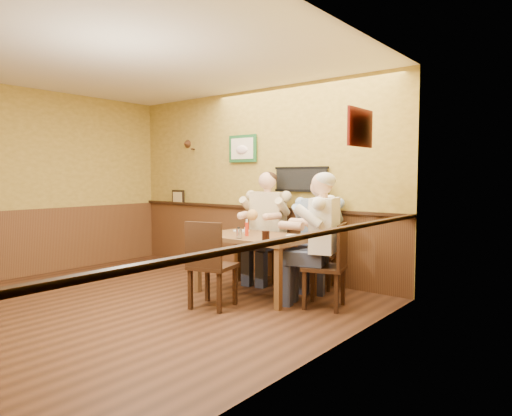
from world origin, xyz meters
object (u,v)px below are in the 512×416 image
Objects in this scene: diner_white_elder at (324,247)px; chair_back_right at (319,254)px; pepper_shaker at (239,231)px; cola_tumbler at (266,236)px; chair_back_left at (268,246)px; chair_near_side at (213,264)px; water_glass_mid at (239,234)px; diner_tan_shirt at (268,232)px; chair_right_end at (324,265)px; dining_table at (255,243)px; water_glass_left at (215,230)px; hot_sauce_bottle at (247,228)px; diner_blue_polo at (319,239)px; salt_shaker at (246,230)px.

chair_back_right is at bearing -162.15° from diner_white_elder.
diner_white_elder is at bearing 4.55° from pepper_shaker.
chair_back_left is at bearing 125.97° from cola_tumbler.
water_glass_mid is at bearing -108.97° from chair_near_side.
diner_white_elder reaches higher than chair_back_left.
cola_tumbler reaches higher than pepper_shaker.
chair_right_end is at bearing -37.70° from diner_tan_shirt.
chair_near_side reaches higher than water_glass_mid.
diner_tan_shirt reaches higher than dining_table.
diner_white_elder is (1.32, -0.68, -0.01)m from diner_tan_shirt.
chair_right_end is 0.70× the size of diner_white_elder.
water_glass_left is 0.87m from cola_tumbler.
hot_sauce_bottle is at bearing -136.50° from chair_back_right.
chair_near_side is at bearing -124.20° from diner_blue_polo.
diner_blue_polo reaches higher than dining_table.
water_glass_mid is 0.95× the size of cola_tumbler.
chair_near_side is 0.72× the size of diner_white_elder.
water_glass_mid is (0.49, -0.09, 0.00)m from water_glass_left.
salt_shaker is at bearing -108.37° from chair_right_end.
diner_blue_polo reaches higher than water_glass_mid.
diner_blue_polo is (-0.52, 0.76, 0.17)m from chair_right_end.
chair_near_side is (-0.01, -0.75, -0.16)m from dining_table.
dining_table is 0.78m from diner_tan_shirt.
pepper_shaker is (-0.68, -0.86, 0.34)m from chair_back_right.
hot_sauce_bottle is at bearing -136.50° from diner_blue_polo.
chair_back_left is 8.31× the size of cola_tumbler.
cola_tumbler is 0.62× the size of hot_sauce_bottle.
salt_shaker is at bearing 87.51° from pepper_shaker.
dining_table is at bearing -16.44° from salt_shaker.
hot_sauce_bottle is 0.25m from salt_shaker.
diner_blue_polo is 11.71× the size of water_glass_mid.
cola_tumbler is at bearing -110.06° from chair_back_right.
dining_table is 0.98m from diner_white_elder.
chair_back_right is 1.26m from water_glass_mid.
diner_white_elder reaches higher than diner_blue_polo.
water_glass_left is 0.44m from hot_sauce_bottle.
water_glass_left is 1.38× the size of salt_shaker.
water_glass_mid is (0.02, -0.34, 0.15)m from dining_table.
dining_table is at bearing 142.57° from cola_tumbler.
water_glass_mid is 0.24m from hot_sauce_bottle.
chair_back_left reaches higher than pepper_shaker.
cola_tumbler is 0.67m from pepper_shaker.
chair_near_side reaches higher than pepper_shaker.
water_glass_left is at bearing -108.41° from diner_tan_shirt.
diner_blue_polo is (0.79, 0.08, 0.17)m from chair_back_left.
hot_sauce_bottle is (0.29, -0.82, 0.15)m from diner_tan_shirt.
chair_back_right is 1.04m from salt_shaker.
chair_back_right reaches higher than water_glass_left.
diner_white_elder reaches higher than hot_sauce_bottle.
water_glass_left is (-0.45, 0.50, 0.31)m from chair_near_side.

